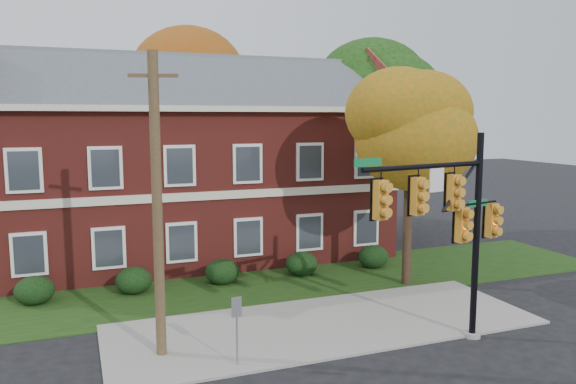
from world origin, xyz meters
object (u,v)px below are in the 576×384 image
object	(u,v)px
apartment_building	(194,155)
hedge_center	(222,272)
hedge_left	(134,280)
tree_near_right	(417,120)
hedge_far_left	(34,290)
utility_pole	(157,206)
tree_far_rear	(188,83)
tree_right_rear	(389,93)
hedge_right	(302,264)
sign_post	(237,320)
hedge_far_right	(373,257)
traffic_signal	(451,216)

from	to	relation	value
apartment_building	hedge_center	size ratio (longest dim) A/B	13.43
hedge_left	tree_near_right	distance (m)	12.68
hedge_far_left	tree_near_right	distance (m)	15.75
utility_pole	tree_far_rear	bearing A→B (deg)	93.35
hedge_left	tree_right_rear	world-z (taller)	tree_right_rear
apartment_building	hedge_right	world-z (taller)	apartment_building
sign_post	hedge_center	bearing A→B (deg)	71.55
tree_near_right	apartment_building	bearing A→B (deg)	131.77
hedge_left	tree_far_rear	world-z (taller)	tree_far_rear
hedge_far_right	tree_far_rear	world-z (taller)	tree_far_rear
hedge_far_right	traffic_signal	xyz separation A→B (m)	(-2.26, -8.42, 3.39)
hedge_left	hedge_center	xyz separation A→B (m)	(3.50, 0.00, 0.00)
traffic_signal	utility_pole	bearing A→B (deg)	153.25
hedge_left	utility_pole	bearing A→B (deg)	-88.67
tree_near_right	sign_post	distance (m)	11.32
hedge_right	hedge_far_right	size ratio (longest dim) A/B	1.00
utility_pole	sign_post	size ratio (longest dim) A/B	4.33
apartment_building	hedge_right	distance (m)	7.73
hedge_far_right	tree_right_rear	xyz separation A→B (m)	(4.31, 6.11, 7.60)
apartment_building	traffic_signal	world-z (taller)	apartment_building
apartment_building	tree_far_rear	world-z (taller)	tree_far_rear
traffic_signal	sign_post	world-z (taller)	traffic_signal
hedge_center	traffic_signal	xyz separation A→B (m)	(4.74, -8.42, 3.39)
hedge_far_right	hedge_right	bearing A→B (deg)	180.00
tree_near_right	hedge_far_right	bearing A→B (deg)	94.52
hedge_far_left	utility_pole	bearing A→B (deg)	-59.56
tree_far_rear	traffic_signal	bearing A→B (deg)	-81.03
tree_far_rear	sign_post	xyz separation A→B (m)	(-2.88, -20.74, -7.50)
tree_right_rear	hedge_left	bearing A→B (deg)	-157.58
hedge_left	hedge_far_right	bearing A→B (deg)	0.00
hedge_left	hedge_right	xyz separation A→B (m)	(7.00, 0.00, 0.00)
hedge_left	traffic_signal	xyz separation A→B (m)	(8.24, -8.42, 3.39)
hedge_right	tree_right_rear	distance (m)	12.50
hedge_right	hedge_center	bearing A→B (deg)	180.00
hedge_center	sign_post	world-z (taller)	sign_post
apartment_building	hedge_far_left	size ratio (longest dim) A/B	13.43
apartment_building	tree_far_rear	distance (m)	8.84
apartment_building	traffic_signal	size ratio (longest dim) A/B	2.98
hedge_far_left	tree_far_rear	size ratio (longest dim) A/B	0.12
hedge_right	traffic_signal	bearing A→B (deg)	-81.64
utility_pole	tree_right_rear	bearing A→B (deg)	57.04
utility_pole	hedge_far_left	bearing A→B (deg)	137.47
hedge_far_right	utility_pole	bearing A→B (deg)	-149.09
tree_near_right	sign_post	size ratio (longest dim) A/B	4.35
hedge_right	tree_right_rear	bearing A→B (deg)	38.02
hedge_center	tree_right_rear	distance (m)	14.94
hedge_far_right	tree_far_rear	xyz separation A→B (m)	(-5.66, 13.09, 8.32)
hedge_center	hedge_right	size ratio (longest dim) A/B	1.00
sign_post	hedge_right	bearing A→B (deg)	49.53
traffic_signal	sign_post	bearing A→B (deg)	161.51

